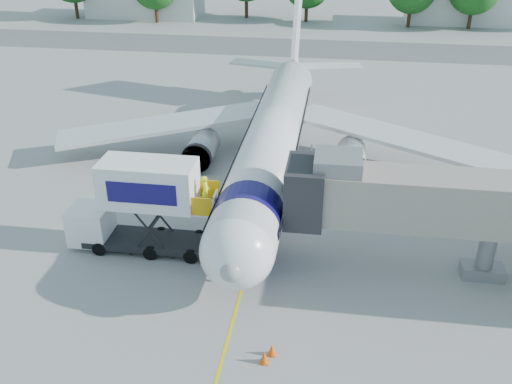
# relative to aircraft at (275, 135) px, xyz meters

# --- Properties ---
(ground) EXTENTS (160.00, 160.00, 0.00)m
(ground) POSITION_rel_aircraft_xyz_m (0.00, -4.12, -2.95)
(ground) COLOR gray
(ground) RESTS_ON ground
(guidance_line) EXTENTS (0.15, 70.00, 0.01)m
(guidance_line) POSITION_rel_aircraft_xyz_m (0.00, -4.12, -2.94)
(guidance_line) COLOR yellow
(guidance_line) RESTS_ON ground
(taxiway_strip) EXTENTS (120.00, 10.00, 0.01)m
(taxiway_strip) POSITION_rel_aircraft_xyz_m (0.00, 37.88, -2.94)
(taxiway_strip) COLOR #59595B
(taxiway_strip) RESTS_ON ground
(aircraft) EXTENTS (34.17, 37.73, 11.35)m
(aircraft) POSITION_rel_aircraft_xyz_m (0.00, 0.00, 0.00)
(aircraft) COLOR white
(aircraft) RESTS_ON ground
(jet_bridge) EXTENTS (13.90, 3.20, 6.60)m
(jet_bridge) POSITION_rel_aircraft_xyz_m (7.99, -11.12, 1.39)
(jet_bridge) COLOR gray
(jet_bridge) RESTS_ON ground
(catering_hiloader) EXTENTS (8.50, 2.44, 5.50)m
(catering_hiloader) POSITION_rel_aircraft_xyz_m (-6.27, -11.12, -0.19)
(catering_hiloader) COLOR black
(catering_hiloader) RESTS_ON ground
(safety_cone_a) EXTENTS (0.40, 0.40, 0.64)m
(safety_cone_a) POSITION_rel_aircraft_xyz_m (1.86, -19.10, -2.64)
(safety_cone_a) COLOR #DA520B
(safety_cone_a) RESTS_ON ground
(safety_cone_b) EXTENTS (0.38, 0.38, 0.61)m
(safety_cone_b) POSITION_rel_aircraft_xyz_m (2.14, -18.58, -2.66)
(safety_cone_b) COLOR #DA520B
(safety_cone_b) RESTS_ON ground
(outbuilding_right) EXTENTS (16.40, 7.40, 5.30)m
(outbuilding_right) POSITION_rel_aircraft_xyz_m (22.00, 57.88, -0.29)
(outbuilding_right) COLOR silver
(outbuilding_right) RESTS_ON ground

